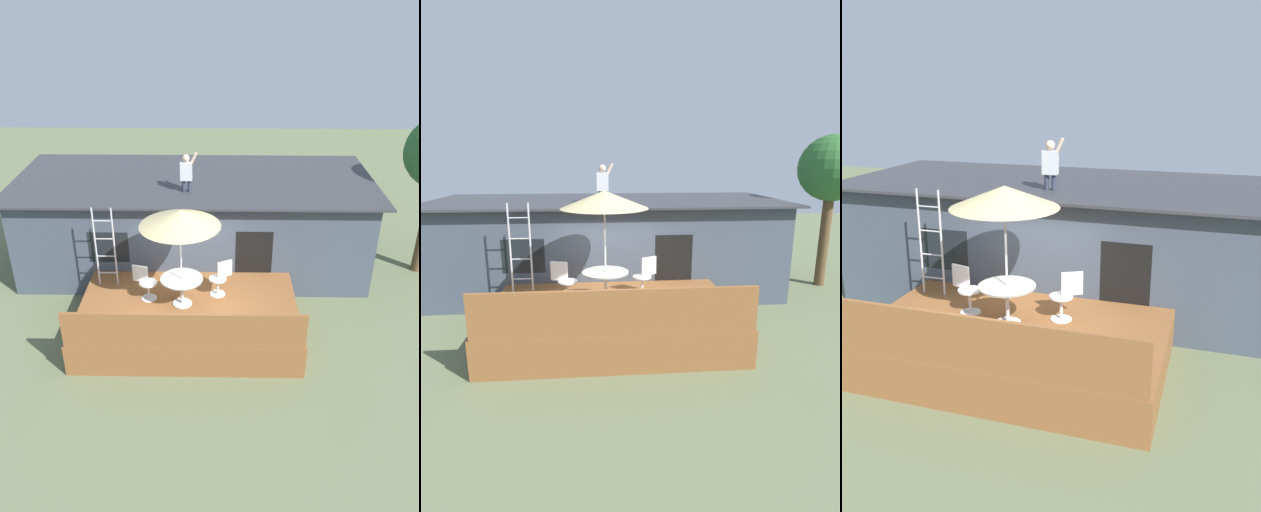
# 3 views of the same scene
# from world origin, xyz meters

# --- Properties ---
(ground_plane) EXTENTS (40.00, 40.00, 0.00)m
(ground_plane) POSITION_xyz_m (0.00, 0.00, 0.00)
(ground_plane) COLOR #66704C
(house) EXTENTS (10.50, 4.50, 2.80)m
(house) POSITION_xyz_m (0.00, 3.60, 1.40)
(house) COLOR #424C5B
(house) RESTS_ON ground
(deck) EXTENTS (5.42, 3.48, 0.80)m
(deck) POSITION_xyz_m (0.00, 0.00, 0.40)
(deck) COLOR brown
(deck) RESTS_ON ground
(deck_railing) EXTENTS (5.32, 0.08, 0.90)m
(deck_railing) POSITION_xyz_m (0.00, -1.69, 1.25)
(deck_railing) COLOR brown
(deck_railing) RESTS_ON deck
(patio_table) EXTENTS (1.04, 1.04, 0.74)m
(patio_table) POSITION_xyz_m (-0.15, 0.03, 1.39)
(patio_table) COLOR silver
(patio_table) RESTS_ON deck
(patio_umbrella) EXTENTS (1.90, 1.90, 2.54)m
(patio_umbrella) POSITION_xyz_m (-0.15, 0.03, 3.15)
(patio_umbrella) COLOR silver
(patio_umbrella) RESTS_ON deck
(step_ladder) EXTENTS (0.52, 0.04, 2.20)m
(step_ladder) POSITION_xyz_m (-2.16, 0.92, 1.90)
(step_ladder) COLOR silver
(step_ladder) RESTS_ON deck
(person_figure) EXTENTS (0.47, 0.20, 1.11)m
(person_figure) POSITION_xyz_m (-0.14, 2.56, 3.40)
(person_figure) COLOR #33384C
(person_figure) RESTS_ON house
(patio_chair_left) EXTENTS (0.61, 0.44, 0.92)m
(patio_chair_left) POSITION_xyz_m (-1.08, 0.28, 1.26)
(patio_chair_left) COLOR silver
(patio_chair_left) RESTS_ON deck
(patio_chair_right) EXTENTS (0.58, 0.44, 0.92)m
(patio_chair_right) POSITION_xyz_m (0.79, 0.52, 1.26)
(patio_chair_right) COLOR silver
(patio_chair_right) RESTS_ON deck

